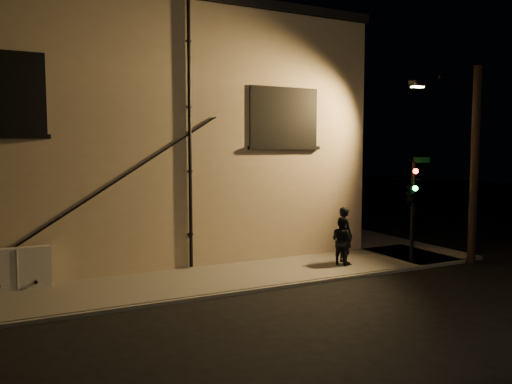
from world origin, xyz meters
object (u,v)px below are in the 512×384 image
streetlamp_pole (470,158)px  traffic_signal (411,192)px  pedestrian_b (342,241)px  pedestrian_a (345,235)px  utility_cabinet (17,269)px

streetlamp_pole → traffic_signal: bearing=166.2°
traffic_signal → pedestrian_b: bearing=161.7°
pedestrian_a → pedestrian_b: pedestrian_a is taller
utility_cabinet → streetlamp_pole: streetlamp_pole is taller
pedestrian_b → traffic_signal: (2.23, -0.74, 1.57)m
traffic_signal → pedestrian_a: bearing=156.5°
utility_cabinet → pedestrian_a: pedestrian_a is taller
utility_cabinet → traffic_signal: size_ratio=0.49×
pedestrian_a → streetlamp_pole: size_ratio=0.28×
pedestrian_a → pedestrian_b: size_ratio=1.19×
utility_cabinet → pedestrian_b: bearing=-8.9°
streetlamp_pole → utility_cabinet: bearing=168.8°
pedestrian_a → streetlamp_pole: bearing=-107.8°
pedestrian_a → streetlamp_pole: streetlamp_pole is taller
streetlamp_pole → pedestrian_a: bearing=161.3°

